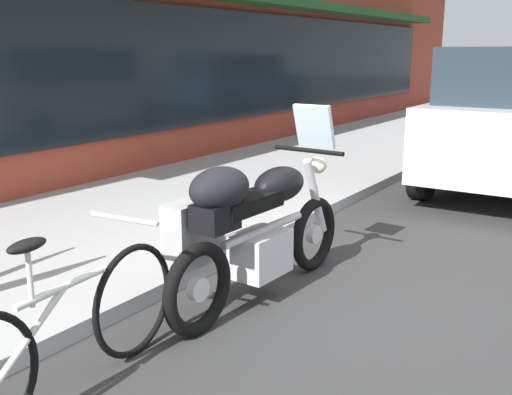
% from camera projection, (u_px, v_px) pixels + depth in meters
% --- Properties ---
extents(ground_plane, '(80.00, 80.00, 0.00)m').
position_uv_depth(ground_plane, '(354.00, 312.00, 4.19)').
color(ground_plane, '#333333').
extents(sidewalk_curb, '(30.00, 3.17, 0.12)m').
position_uv_depth(sidewalk_curb, '(403.00, 133.00, 13.01)').
color(sidewalk_curb, '#ABABAB').
rests_on(sidewalk_curb, ground_plane).
extents(touring_motorcycle, '(2.08, 0.73, 1.39)m').
position_uv_depth(touring_motorcycle, '(249.00, 224.00, 4.22)').
color(touring_motorcycle, black).
rests_on(touring_motorcycle, ground_plane).
extents(parked_bicycle, '(1.76, 0.48, 0.94)m').
position_uv_depth(parked_bicycle, '(65.00, 333.00, 3.06)').
color(parked_bicycle, black).
rests_on(parked_bicycle, ground_plane).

